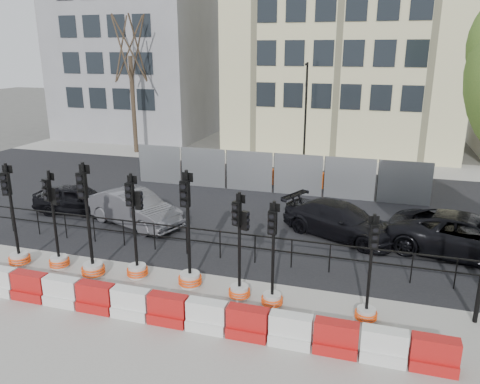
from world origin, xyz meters
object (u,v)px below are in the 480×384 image
(car_c, at_px, (340,220))
(traffic_signal_a, at_px, (17,245))
(traffic_signal_d, at_px, (136,254))
(traffic_signal_h, at_px, (367,300))
(car_a, at_px, (78,199))

(car_c, bearing_deg, traffic_signal_a, 144.35)
(traffic_signal_d, relative_size, traffic_signal_h, 1.13)
(car_a, xyz_separation_m, car_c, (10.92, 0.56, 0.02))
(traffic_signal_d, relative_size, car_c, 0.69)
(car_a, bearing_deg, traffic_signal_h, -119.38)
(traffic_signal_h, relative_size, car_c, 0.61)
(traffic_signal_a, relative_size, traffic_signal_d, 1.03)
(traffic_signal_a, height_order, car_a, traffic_signal_a)
(traffic_signal_h, height_order, car_c, traffic_signal_h)
(traffic_signal_d, xyz_separation_m, car_a, (-5.30, 4.55, -0.16))
(traffic_signal_d, height_order, car_a, traffic_signal_d)
(traffic_signal_a, xyz_separation_m, car_a, (-1.23, 4.91, -0.08))
(traffic_signal_h, height_order, car_a, traffic_signal_h)
(car_c, bearing_deg, traffic_signal_d, 157.22)
(car_a, relative_size, car_c, 0.79)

